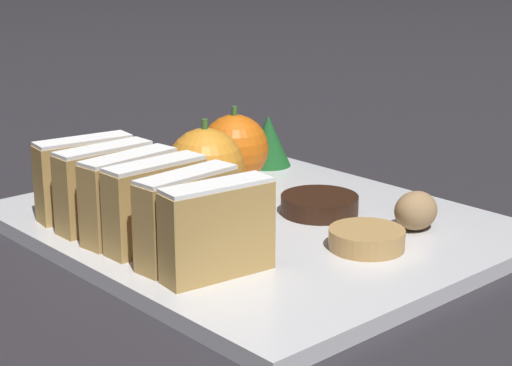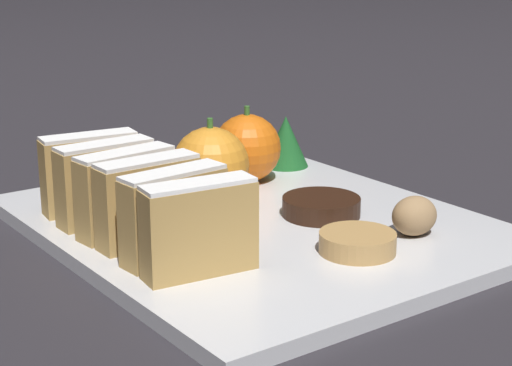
{
  "view_description": "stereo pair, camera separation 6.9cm",
  "coord_description": "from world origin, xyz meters",
  "views": [
    {
      "loc": [
        -0.44,
        -0.49,
        0.23
      ],
      "look_at": [
        0.0,
        0.0,
        0.04
      ],
      "focal_mm": 60.0,
      "sensor_mm": 36.0,
      "label": 1
    },
    {
      "loc": [
        -0.39,
        -0.53,
        0.23
      ],
      "look_at": [
        0.0,
        0.0,
        0.04
      ],
      "focal_mm": 60.0,
      "sensor_mm": 36.0,
      "label": 2
    }
  ],
  "objects": [
    {
      "name": "walnut",
      "position": [
        0.07,
        -0.1,
        0.03
      ],
      "size": [
        0.04,
        0.03,
        0.03
      ],
      "color": "#9E7A51",
      "rests_on": "serving_platter"
    },
    {
      "name": "stollen_slice_fifth",
      "position": [
        -0.1,
        0.06,
        0.04
      ],
      "size": [
        0.08,
        0.02,
        0.07
      ],
      "color": "tan",
      "rests_on": "serving_platter"
    },
    {
      "name": "ground_plane",
      "position": [
        0.0,
        0.0,
        0.0
      ],
      "size": [
        6.0,
        6.0,
        0.0
      ],
      "primitive_type": "plane",
      "color": "#28262B"
    },
    {
      "name": "stollen_slice_sixth",
      "position": [
        -0.1,
        0.1,
        0.04
      ],
      "size": [
        0.08,
        0.03,
        0.07
      ],
      "color": "tan",
      "rests_on": "serving_platter"
    },
    {
      "name": "orange_near",
      "position": [
        -0.01,
        0.06,
        0.05
      ],
      "size": [
        0.07,
        0.07,
        0.07
      ],
      "color": "orange",
      "rests_on": "serving_platter"
    },
    {
      "name": "stollen_slice_fourth",
      "position": [
        -0.1,
        0.03,
        0.04
      ],
      "size": [
        0.08,
        0.03,
        0.07
      ],
      "color": "tan",
      "rests_on": "serving_platter"
    },
    {
      "name": "stollen_slice_front",
      "position": [
        -0.1,
        -0.07,
        0.04
      ],
      "size": [
        0.08,
        0.03,
        0.07
      ],
      "color": "tan",
      "rests_on": "serving_platter"
    },
    {
      "name": "chocolate_cookie",
      "position": [
        0.05,
        -0.03,
        0.02
      ],
      "size": [
        0.06,
        0.06,
        0.02
      ],
      "color": "black",
      "rests_on": "serving_platter"
    },
    {
      "name": "stollen_slice_third",
      "position": [
        -0.1,
        -0.0,
        0.04
      ],
      "size": [
        0.08,
        0.03,
        0.07
      ],
      "color": "tan",
      "rests_on": "serving_platter"
    },
    {
      "name": "serving_platter",
      "position": [
        0.0,
        0.0,
        0.01
      ],
      "size": [
        0.31,
        0.38,
        0.01
      ],
      "color": "silver",
      "rests_on": "ground_plane"
    },
    {
      "name": "stollen_slice_second",
      "position": [
        -0.1,
        -0.04,
        0.04
      ],
      "size": [
        0.08,
        0.03,
        0.07
      ],
      "color": "tan",
      "rests_on": "serving_platter"
    },
    {
      "name": "orange_far",
      "position": [
        0.06,
        0.09,
        0.04
      ],
      "size": [
        0.06,
        0.06,
        0.07
      ],
      "color": "orange",
      "rests_on": "serving_platter"
    },
    {
      "name": "gingerbread_cookie",
      "position": [
        0.01,
        -0.11,
        0.02
      ],
      "size": [
        0.06,
        0.06,
        0.02
      ],
      "color": "tan",
      "rests_on": "serving_platter"
    },
    {
      "name": "evergreen_sprig",
      "position": [
        0.12,
        0.12,
        0.04
      ],
      "size": [
        0.05,
        0.05,
        0.05
      ],
      "color": "#195623",
      "rests_on": "serving_platter"
    }
  ]
}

